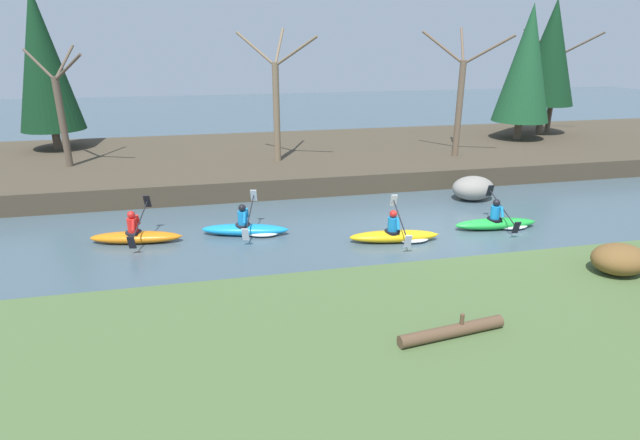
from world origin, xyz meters
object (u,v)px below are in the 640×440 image
at_px(kayaker_far_back, 136,236).
at_px(boulder_midstream, 473,188).
at_px(kayaker_trailing, 249,229).
at_px(kayaker_middle, 398,235).
at_px(kayaker_lead, 499,223).
at_px(driftwood_log, 452,331).

bearing_deg(kayaker_far_back, boulder_midstream, 17.65).
distance_m(kayaker_trailing, boulder_midstream, 8.88).
relative_size(kayaker_middle, kayaker_trailing, 1.00).
bearing_deg(kayaker_far_back, kayaker_lead, 2.88).
bearing_deg(boulder_midstream, kayaker_trailing, -167.77).
xyz_separation_m(kayaker_lead, kayaker_far_back, (-11.33, 1.23, 0.02)).
xyz_separation_m(kayaker_middle, driftwood_log, (-1.18, -5.94, 0.49)).
bearing_deg(boulder_midstream, kayaker_middle, -141.77).
xyz_separation_m(kayaker_far_back, driftwood_log, (6.54, -7.51, 0.46)).
relative_size(kayaker_far_back, driftwood_log, 1.28).
xyz_separation_m(boulder_midstream, driftwood_log, (-5.48, -9.32, 0.23)).
bearing_deg(kayaker_far_back, kayaker_trailing, 7.88).
bearing_deg(boulder_midstream, driftwood_log, -120.47).
bearing_deg(driftwood_log, boulder_midstream, 52.12).
distance_m(kayaker_lead, kayaker_middle, 3.62).
distance_m(kayaker_lead, boulder_midstream, 3.13).
bearing_deg(kayaker_lead, boulder_midstream, 81.13).
bearing_deg(kayaker_middle, kayaker_trailing, 167.94).
height_order(kayaker_middle, kayaker_far_back, same).
bearing_deg(kayaker_lead, kayaker_far_back, 177.88).
relative_size(kayaker_middle, driftwood_log, 1.28).
xyz_separation_m(kayaker_lead, kayaker_trailing, (-7.98, 1.16, 0.00)).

